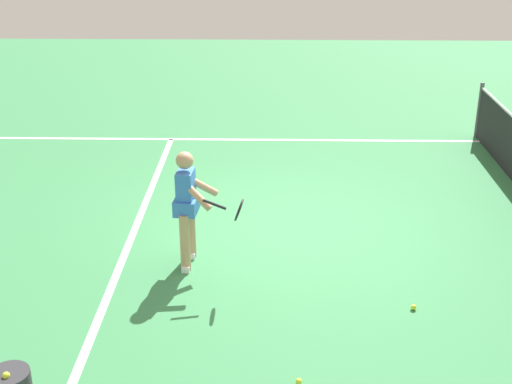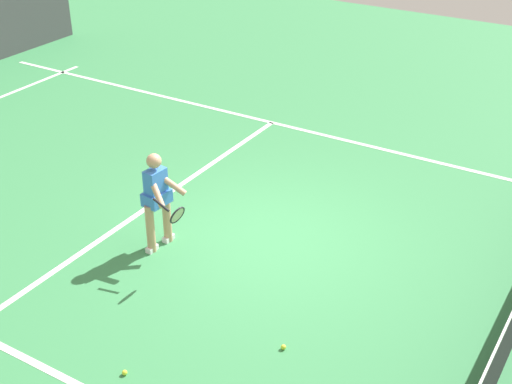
{
  "view_description": "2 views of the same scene",
  "coord_description": "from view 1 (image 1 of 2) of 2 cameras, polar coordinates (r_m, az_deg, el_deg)",
  "views": [
    {
      "loc": [
        9.02,
        -0.21,
        4.49
      ],
      "look_at": [
        0.7,
        -0.39,
        0.87
      ],
      "focal_mm": 48.72,
      "sensor_mm": 36.0,
      "label": 1
    },
    {
      "loc": [
        8.01,
        4.67,
        5.96
      ],
      "look_at": [
        0.27,
        -0.03,
        0.92
      ],
      "focal_mm": 49.7,
      "sensor_mm": 36.0,
      "label": 2
    }
  ],
  "objects": [
    {
      "name": "ground_plane",
      "position": [
        10.07,
        2.29,
        -2.99
      ],
      "size": [
        27.76,
        27.76,
        0.0
      ],
      "primitive_type": "plane",
      "color": "#38844C"
    },
    {
      "name": "tennis_player",
      "position": [
        8.81,
        -5.55,
        -1.03
      ],
      "size": [
        0.83,
        0.92,
        1.55
      ],
      "color": "tan",
      "rests_on": "ground"
    },
    {
      "name": "service_line_marking",
      "position": [
        10.26,
        -9.84,
        -2.81
      ],
      "size": [
        7.76,
        0.1,
        0.01
      ],
      "primitive_type": "cube",
      "color": "white",
      "rests_on": "ground"
    },
    {
      "name": "sideline_left_marking",
      "position": [
        13.65,
        2.03,
        4.3
      ],
      "size": [
        0.1,
        19.35,
        0.01
      ],
      "primitive_type": "cube",
      "color": "white",
      "rests_on": "ground"
    },
    {
      "name": "tennis_ball_near",
      "position": [
        7.13,
        3.54,
        -15.25
      ],
      "size": [
        0.07,
        0.07,
        0.07
      ],
      "primitive_type": "sphere",
      "color": "#D1E533",
      "rests_on": "ground"
    },
    {
      "name": "tennis_ball_mid",
      "position": [
        8.4,
        12.81,
        -9.21
      ],
      "size": [
        0.07,
        0.07,
        0.07
      ],
      "primitive_type": "sphere",
      "color": "#D1E533",
      "rests_on": "ground"
    }
  ]
}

